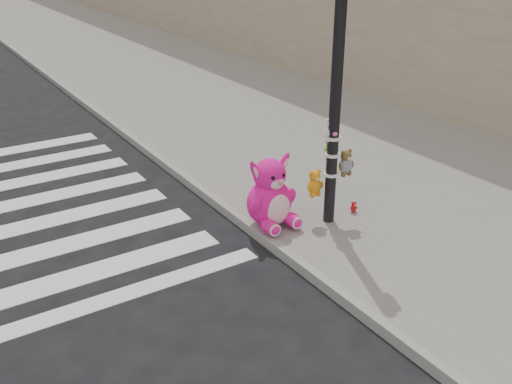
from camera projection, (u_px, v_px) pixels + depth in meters
ground at (243, 361)px, 5.92m from camera, size 120.00×120.00×0.00m
sidewalk_near at (210, 88)px, 16.01m from camera, size 7.00×80.00×0.14m
curb_edge at (89, 107)px, 14.32m from camera, size 0.12×80.00×0.15m
signal_pole at (334, 115)px, 7.86m from camera, size 0.70×0.49×4.00m
pink_bunny at (271, 197)px, 8.22m from camera, size 0.76×0.79×1.08m
red_teddy at (353, 207)px, 8.72m from camera, size 0.14×0.10×0.18m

